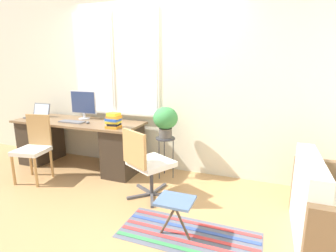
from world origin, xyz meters
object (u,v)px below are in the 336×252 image
object	(u,v)px
keyboard	(72,122)
plant_stand	(166,142)
book_stack	(114,121)
desk_chair_wooden	(34,146)
folding_stool	(175,204)
office_chair_swivel	(147,162)
mouse	(88,122)
potted_plant	(165,120)
laptop	(38,115)
monitor	(83,104)

from	to	relation	value
keyboard	plant_stand	xyz separation A→B (m)	(1.43, 0.21, -0.22)
book_stack	desk_chair_wooden	world-z (taller)	book_stack
desk_chair_wooden	folding_stool	world-z (taller)	desk_chair_wooden
office_chair_swivel	keyboard	bearing A→B (deg)	12.04
office_chair_swivel	plant_stand	world-z (taller)	office_chair_swivel
mouse	folding_stool	world-z (taller)	mouse
potted_plant	laptop	bearing A→B (deg)	-177.42
laptop	mouse	world-z (taller)	laptop
keyboard	folding_stool	bearing A→B (deg)	-27.25
mouse	folding_stool	bearing A→B (deg)	-31.08
office_chair_swivel	desk_chair_wooden	bearing A→B (deg)	31.34
monitor	folding_stool	size ratio (longest dim) A/B	1.19
keyboard	plant_stand	world-z (taller)	keyboard
office_chair_swivel	folding_stool	distance (m)	0.84
laptop	mouse	size ratio (longest dim) A/B	4.82
book_stack	plant_stand	size ratio (longest dim) A/B	0.36
laptop	monitor	bearing A→B (deg)	12.11
laptop	desk_chair_wooden	world-z (taller)	laptop
office_chair_swivel	folding_stool	world-z (taller)	office_chair_swivel
laptop	potted_plant	size ratio (longest dim) A/B	0.77
monitor	book_stack	size ratio (longest dim) A/B	2.17
keyboard	plant_stand	bearing A→B (deg)	8.14
office_chair_swivel	plant_stand	size ratio (longest dim) A/B	1.47
mouse	plant_stand	world-z (taller)	mouse
keyboard	desk_chair_wooden	xyz separation A→B (m)	(-0.24, -0.51, -0.26)
laptop	folding_stool	distance (m)	3.05
laptop	keyboard	size ratio (longest dim) A/B	0.85
desk_chair_wooden	laptop	bearing A→B (deg)	120.89
keyboard	book_stack	distance (m)	0.80
desk_chair_wooden	folding_stool	xyz separation A→B (m)	(2.26, -0.53, -0.15)
mouse	desk_chair_wooden	xyz separation A→B (m)	(-0.52, -0.52, -0.27)
laptop	desk_chair_wooden	size ratio (longest dim) A/B	0.37
keyboard	mouse	xyz separation A→B (m)	(0.28, 0.01, 0.01)
laptop	book_stack	size ratio (longest dim) A/B	1.58
mouse	potted_plant	distance (m)	1.17
folding_stool	plant_stand	bearing A→B (deg)	115.12
laptop	potted_plant	bearing A→B (deg)	2.58
laptop	book_stack	xyz separation A→B (m)	(1.57, -0.20, 0.05)
book_stack	potted_plant	distance (m)	0.71
monitor	folding_stool	xyz separation A→B (m)	(2.01, -1.31, -0.64)
plant_stand	folding_stool	world-z (taller)	plant_stand
office_chair_swivel	potted_plant	world-z (taller)	potted_plant
laptop	keyboard	distance (m)	0.79
potted_plant	folding_stool	size ratio (longest dim) A/B	1.12
laptop	mouse	xyz separation A→B (m)	(1.06, -0.10, -0.03)
monitor	desk_chair_wooden	distance (m)	0.96
mouse	folding_stool	xyz separation A→B (m)	(1.74, -1.05, -0.42)
desk_chair_wooden	office_chair_swivel	world-z (taller)	desk_chair_wooden
mouse	potted_plant	xyz separation A→B (m)	(1.15, 0.20, 0.09)
keyboard	plant_stand	distance (m)	1.47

